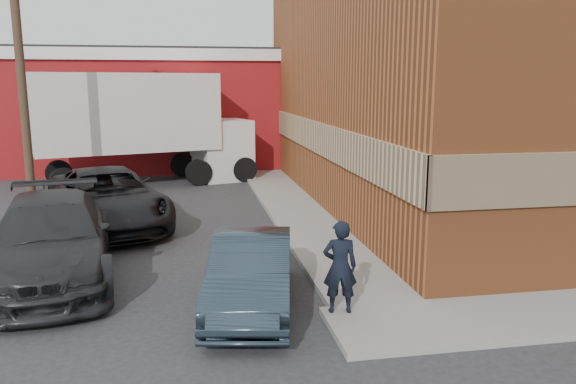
{
  "coord_description": "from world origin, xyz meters",
  "views": [
    {
      "loc": [
        -2.72,
        -9.16,
        4.05
      ],
      "look_at": [
        -0.35,
        3.95,
        1.45
      ],
      "focal_mm": 35.0,
      "sensor_mm": 36.0,
      "label": 1
    }
  ],
  "objects": [
    {
      "name": "suv_a",
      "position": [
        -4.99,
        7.08,
        0.82
      ],
      "size": [
        4.36,
        6.47,
        1.65
      ],
      "primitive_type": "imported",
      "rotation": [
        0.0,
        0.0,
        0.3
      ],
      "color": "black",
      "rests_on": "ground"
    },
    {
      "name": "brick_building",
      "position": [
        8.5,
        9.0,
        4.68
      ],
      "size": [
        14.25,
        18.25,
        9.36
      ],
      "color": "#974F27",
      "rests_on": "ground"
    },
    {
      "name": "man",
      "position": [
        -0.2,
        -0.25,
        0.94
      ],
      "size": [
        0.65,
        0.47,
        1.64
      ],
      "primitive_type": "imported",
      "rotation": [
        0.0,
        0.0,
        3.0
      ],
      "color": "black",
      "rests_on": "sidewalk_south"
    },
    {
      "name": "sedan",
      "position": [
        -1.65,
        0.5,
        0.67
      ],
      "size": [
        2.11,
        4.23,
        1.33
      ],
      "primitive_type": "imported",
      "rotation": [
        0.0,
        0.0,
        -0.18
      ],
      "color": "#273542",
      "rests_on": "ground"
    },
    {
      "name": "sidewalk_west",
      "position": [
        0.6,
        9.0,
        0.06
      ],
      "size": [
        1.8,
        18.0,
        0.12
      ],
      "primitive_type": "cube",
      "color": "gray",
      "rests_on": "ground"
    },
    {
      "name": "warehouse",
      "position": [
        -6.0,
        20.0,
        2.81
      ],
      "size": [
        16.3,
        8.3,
        5.6
      ],
      "color": "maroon",
      "rests_on": "ground"
    },
    {
      "name": "suv_b",
      "position": [
        -5.59,
        2.84,
        0.85
      ],
      "size": [
        3.25,
        6.15,
        1.7
      ],
      "primitive_type": "imported",
      "rotation": [
        0.0,
        0.0,
        0.15
      ],
      "color": "#28282B",
      "rests_on": "ground"
    },
    {
      "name": "box_truck",
      "position": [
        -4.2,
        13.94,
        2.54
      ],
      "size": [
        9.32,
        4.98,
        4.41
      ],
      "rotation": [
        0.0,
        0.0,
        0.28
      ],
      "color": "silver",
      "rests_on": "ground"
    },
    {
      "name": "utility_pole",
      "position": [
        -7.5,
        9.0,
        4.75
      ],
      "size": [
        2.0,
        0.26,
        9.0
      ],
      "color": "#453222",
      "rests_on": "ground"
    },
    {
      "name": "ground",
      "position": [
        0.0,
        0.0,
        0.0
      ],
      "size": [
        90.0,
        90.0,
        0.0
      ],
      "primitive_type": "plane",
      "color": "#28282B",
      "rests_on": "ground"
    }
  ]
}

